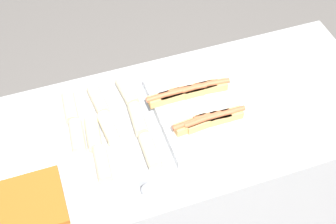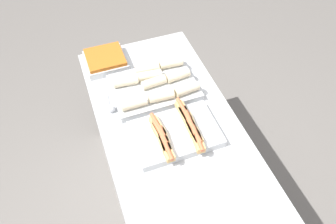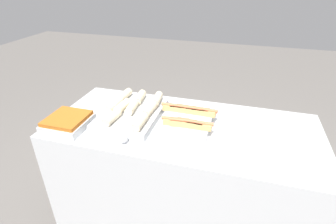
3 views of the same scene
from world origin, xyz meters
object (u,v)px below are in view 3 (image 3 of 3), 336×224
object	(u,v)px
tray_side_front	(68,122)
tray_wraps	(132,112)
tray_hotdogs	(186,120)
serving_spoon_near	(121,140)

from	to	relation	value
tray_side_front	tray_wraps	bearing A→B (deg)	33.87
tray_hotdogs	tray_side_front	distance (m)	0.74
tray_side_front	serving_spoon_near	xyz separation A→B (m)	(0.39, -0.06, -0.02)
tray_side_front	serving_spoon_near	distance (m)	0.40
tray_wraps	serving_spoon_near	world-z (taller)	tray_wraps
tray_hotdogs	serving_spoon_near	bearing A→B (deg)	-137.73
tray_hotdogs	tray_wraps	size ratio (longest dim) A/B	0.92
tray_wraps	tray_side_front	xyz separation A→B (m)	(-0.34, -0.23, -0.01)
serving_spoon_near	tray_wraps	bearing A→B (deg)	100.87
tray_wraps	serving_spoon_near	xyz separation A→B (m)	(0.06, -0.29, -0.02)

